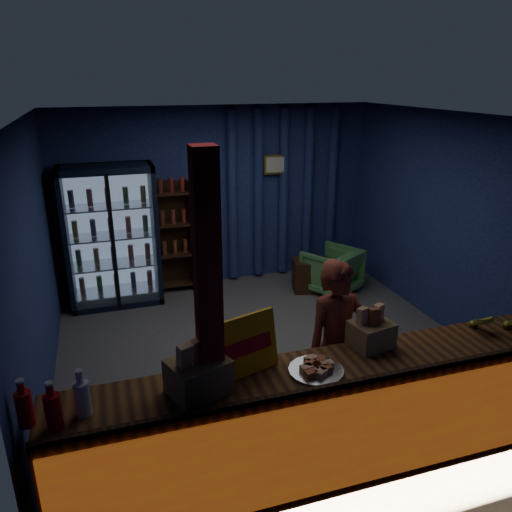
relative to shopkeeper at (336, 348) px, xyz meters
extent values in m
plane|color=#515154|center=(-0.14, 1.44, -0.79)|extent=(4.60, 4.60, 0.00)
plane|color=navy|center=(-0.14, 3.64, 0.51)|extent=(4.60, 0.00, 4.60)
plane|color=navy|center=(-0.14, -0.76, 0.51)|extent=(4.60, 0.00, 4.60)
plane|color=navy|center=(-2.44, 1.44, 0.51)|extent=(0.00, 4.40, 4.40)
plane|color=navy|center=(2.16, 1.44, 0.51)|extent=(0.00, 4.40, 4.40)
plane|color=#472D19|center=(-0.14, 1.44, 1.81)|extent=(4.60, 4.60, 0.00)
cube|color=brown|center=(-0.14, -0.46, -0.31)|extent=(4.40, 0.55, 0.95)
cube|color=red|center=(-0.14, -0.75, -0.31)|extent=(4.35, 0.02, 0.81)
cube|color=#3D2213|center=(-0.14, -0.73, 0.18)|extent=(4.40, 0.04, 0.04)
cube|color=maroon|center=(-1.19, -0.46, 0.51)|extent=(0.16, 0.16, 2.60)
cube|color=black|center=(-1.69, 3.56, 0.16)|extent=(1.20, 0.06, 1.90)
cube|color=black|center=(-2.26, 3.29, 0.16)|extent=(0.06, 0.60, 1.90)
cube|color=black|center=(-1.12, 3.29, 0.16)|extent=(0.06, 0.60, 1.90)
cube|color=black|center=(-1.69, 3.29, 1.07)|extent=(1.20, 0.60, 0.08)
cube|color=black|center=(-1.69, 3.29, -0.75)|extent=(1.20, 0.60, 0.08)
cube|color=#99B2D8|center=(-1.69, 3.51, 0.16)|extent=(1.08, 0.02, 1.74)
cube|color=white|center=(-1.69, 3.01, 0.16)|extent=(1.12, 0.02, 1.78)
cube|color=black|center=(-1.69, 2.99, 0.16)|extent=(0.05, 0.05, 1.80)
cube|color=silver|center=(-1.69, 3.29, -0.62)|extent=(1.08, 0.48, 0.02)
cylinder|color=#B02F19|center=(-2.14, 3.29, -0.49)|extent=(0.07, 0.07, 0.22)
cylinder|color=#19661B|center=(-1.91, 3.29, -0.49)|extent=(0.07, 0.07, 0.22)
cylinder|color=#AB891A|center=(-1.69, 3.29, -0.49)|extent=(0.07, 0.07, 0.22)
cylinder|color=navy|center=(-1.46, 3.29, -0.49)|extent=(0.07, 0.07, 0.22)
cylinder|color=maroon|center=(-1.24, 3.29, -0.49)|extent=(0.07, 0.07, 0.22)
cube|color=silver|center=(-1.69, 3.29, -0.22)|extent=(1.08, 0.48, 0.02)
cylinder|color=#19661B|center=(-2.14, 3.29, -0.09)|extent=(0.07, 0.07, 0.22)
cylinder|color=#AB891A|center=(-1.91, 3.29, -0.09)|extent=(0.07, 0.07, 0.22)
cylinder|color=navy|center=(-1.69, 3.29, -0.09)|extent=(0.07, 0.07, 0.22)
cylinder|color=maroon|center=(-1.46, 3.29, -0.09)|extent=(0.07, 0.07, 0.22)
cylinder|color=#B02F19|center=(-1.24, 3.29, -0.09)|extent=(0.07, 0.07, 0.22)
cube|color=silver|center=(-1.69, 3.29, 0.18)|extent=(1.08, 0.48, 0.02)
cylinder|color=#AB891A|center=(-2.14, 3.29, 0.31)|extent=(0.07, 0.07, 0.22)
cylinder|color=navy|center=(-1.91, 3.29, 0.31)|extent=(0.07, 0.07, 0.22)
cylinder|color=maroon|center=(-1.69, 3.29, 0.31)|extent=(0.07, 0.07, 0.22)
cylinder|color=#B02F19|center=(-1.46, 3.29, 0.31)|extent=(0.07, 0.07, 0.22)
cylinder|color=#19661B|center=(-1.24, 3.29, 0.31)|extent=(0.07, 0.07, 0.22)
cube|color=silver|center=(-1.69, 3.29, 0.58)|extent=(1.08, 0.48, 0.02)
cylinder|color=navy|center=(-2.14, 3.29, 0.71)|extent=(0.07, 0.07, 0.22)
cylinder|color=maroon|center=(-1.91, 3.29, 0.71)|extent=(0.07, 0.07, 0.22)
cylinder|color=#B02F19|center=(-1.69, 3.29, 0.71)|extent=(0.07, 0.07, 0.22)
cylinder|color=#19661B|center=(-1.46, 3.29, 0.71)|extent=(0.07, 0.07, 0.22)
cylinder|color=#AB891A|center=(-1.24, 3.29, 0.71)|extent=(0.07, 0.07, 0.22)
cube|color=#3D2213|center=(-0.84, 3.59, 0.01)|extent=(0.50, 0.02, 1.60)
cube|color=#3D2213|center=(-1.07, 3.46, 0.01)|extent=(0.03, 0.28, 1.60)
cube|color=#3D2213|center=(-0.60, 3.46, 0.01)|extent=(0.03, 0.28, 1.60)
cube|color=#3D2213|center=(-0.84, 3.46, -0.69)|extent=(0.46, 0.26, 0.02)
cube|color=#3D2213|center=(-0.84, 3.46, -0.24)|extent=(0.46, 0.26, 0.02)
cube|color=#3D2213|center=(-0.84, 3.46, 0.21)|extent=(0.46, 0.26, 0.02)
cube|color=#3D2213|center=(-0.84, 3.46, 0.66)|extent=(0.46, 0.26, 0.02)
cylinder|color=navy|center=(0.06, 3.58, 0.51)|extent=(0.14, 0.14, 2.50)
cylinder|color=navy|center=(0.46, 3.58, 0.51)|extent=(0.14, 0.14, 2.50)
cylinder|color=navy|center=(0.86, 3.58, 0.51)|extent=(0.14, 0.14, 2.50)
cylinder|color=navy|center=(1.26, 3.58, 0.51)|extent=(0.14, 0.14, 2.50)
cylinder|color=navy|center=(1.66, 3.58, 0.51)|extent=(0.14, 0.14, 2.50)
cube|color=gold|center=(0.71, 3.54, 0.96)|extent=(0.36, 0.03, 0.28)
cube|color=silver|center=(0.71, 3.52, 0.96)|extent=(0.30, 0.01, 0.22)
imported|color=maroon|center=(0.00, 0.00, 0.00)|extent=(0.60, 0.42, 1.58)
imported|color=#509D4E|center=(1.30, 2.72, -0.47)|extent=(0.95, 0.96, 0.64)
cube|color=#3D2213|center=(1.03, 2.84, -0.56)|extent=(0.58, 0.48, 0.46)
cylinder|color=#3D2213|center=(1.03, 2.84, -0.28)|extent=(0.09, 0.09, 0.09)
cube|color=#F5A60C|center=(-0.93, -0.36, 0.38)|extent=(0.56, 0.27, 0.44)
cube|color=red|center=(-0.93, -0.38, 0.38)|extent=(0.45, 0.17, 0.11)
cylinder|color=red|center=(-2.36, -0.50, 0.28)|extent=(0.10, 0.10, 0.23)
cylinder|color=red|center=(-2.36, -0.50, 0.44)|extent=(0.05, 0.05, 0.09)
cylinder|color=white|center=(-2.36, -0.50, 0.48)|extent=(0.05, 0.05, 0.02)
cylinder|color=red|center=(-2.19, -0.58, 0.28)|extent=(0.10, 0.10, 0.23)
cylinder|color=red|center=(-2.19, -0.58, 0.44)|extent=(0.05, 0.05, 0.09)
cylinder|color=white|center=(-2.19, -0.58, 0.48)|extent=(0.05, 0.05, 0.02)
cylinder|color=silver|center=(-2.02, -0.50, 0.28)|extent=(0.10, 0.10, 0.23)
cylinder|color=silver|center=(-2.02, -0.50, 0.44)|extent=(0.05, 0.05, 0.09)
cylinder|color=white|center=(-2.02, -0.50, 0.48)|extent=(0.05, 0.05, 0.02)
cube|color=#9B754B|center=(-1.28, -0.48, 0.28)|extent=(0.46, 0.42, 0.24)
cube|color=orange|center=(-1.37, -0.52, 0.48)|extent=(0.12, 0.10, 0.16)
cube|color=#B66322|center=(-1.28, -0.48, 0.48)|extent=(0.12, 0.10, 0.16)
cube|color=orange|center=(-1.19, -0.45, 0.48)|extent=(0.12, 0.10, 0.16)
cube|color=#9B754B|center=(0.14, -0.29, 0.26)|extent=(0.36, 0.31, 0.20)
cube|color=orange|center=(0.07, -0.30, 0.43)|extent=(0.09, 0.07, 0.13)
cube|color=#B66322|center=(0.14, -0.29, 0.43)|extent=(0.09, 0.07, 0.13)
cube|color=orange|center=(0.22, -0.27, 0.43)|extent=(0.09, 0.07, 0.13)
cylinder|color=silver|center=(-0.42, -0.50, 0.17)|extent=(0.40, 0.40, 0.02)
cube|color=orange|center=(-0.34, -0.50, 0.21)|extent=(0.09, 0.06, 0.04)
cube|color=#B66322|center=(-0.37, -0.45, 0.21)|extent=(0.11, 0.11, 0.04)
cube|color=orange|center=(-0.42, -0.42, 0.21)|extent=(0.06, 0.09, 0.04)
cube|color=#B66322|center=(-0.48, -0.45, 0.21)|extent=(0.11, 0.11, 0.04)
cube|color=orange|center=(-0.50, -0.50, 0.21)|extent=(0.09, 0.06, 0.04)
cube|color=#B66322|center=(-0.48, -0.56, 0.21)|extent=(0.11, 0.11, 0.04)
cube|color=orange|center=(-0.42, -0.58, 0.21)|extent=(0.06, 0.09, 0.04)
cube|color=#B66322|center=(-0.37, -0.56, 0.21)|extent=(0.11, 0.11, 0.04)
camera|label=1|loc=(-1.79, -3.34, 2.19)|focal=35.00mm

